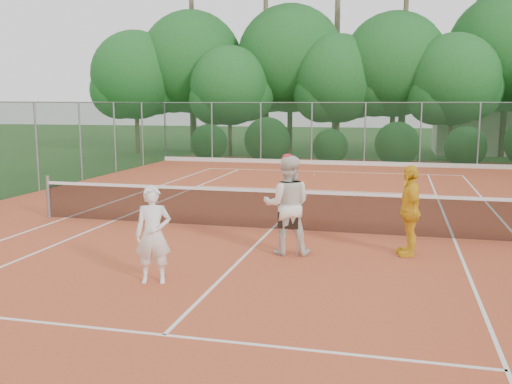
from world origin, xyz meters
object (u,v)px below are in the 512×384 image
player_center_grp (287,205)px  ball_hopper (290,220)px  player_yellow (409,210)px  player_white (153,235)px

player_center_grp → ball_hopper: 0.29m
player_center_grp → ball_hopper: bearing=-41.2°
player_center_grp → player_yellow: size_ratio=1.12×
ball_hopper → player_yellow: bearing=21.7°
player_center_grp → player_yellow: (2.33, 0.47, -0.09)m
player_white → player_center_grp: (1.80, 2.34, 0.17)m
player_center_grp → ball_hopper: size_ratio=2.25×
player_center_grp → ball_hopper: player_center_grp is taller
player_white → player_yellow: size_ratio=0.91×
player_white → ball_hopper: player_white is taller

